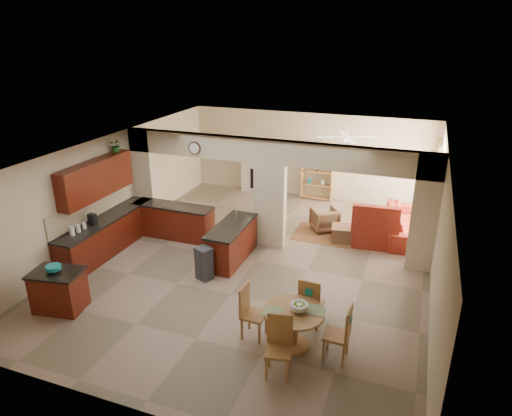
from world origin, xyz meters
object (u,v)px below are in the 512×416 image
(kitchen_island, at_px, (59,290))
(armchair, at_px, (324,219))
(dining_table, at_px, (294,323))
(sofa, at_px, (406,224))

(kitchen_island, height_order, armchair, kitchen_island)
(dining_table, distance_m, armchair, 5.23)
(sofa, distance_m, armchair, 2.19)
(kitchen_island, bearing_deg, dining_table, -3.66)
(armchair, bearing_deg, kitchen_island, 19.42)
(kitchen_island, relative_size, armchair, 1.56)
(kitchen_island, height_order, dining_table, kitchen_island)
(dining_table, bearing_deg, kitchen_island, -174.04)
(dining_table, xyz_separation_m, armchair, (-0.59, 5.20, -0.18))
(kitchen_island, xyz_separation_m, dining_table, (4.72, 0.49, 0.07))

